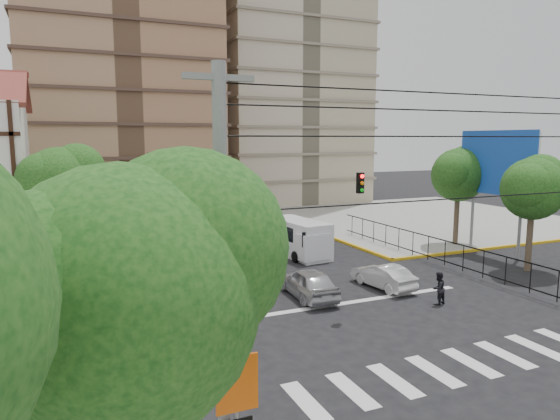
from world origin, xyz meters
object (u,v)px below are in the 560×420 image
traffic_light_nw (150,228)px  district_sign (237,397)px  car_white_front_right (383,276)px  car_silver_front_left (309,283)px  pedestrian_crosswalk (438,288)px  van_right_lane (300,239)px  van_left_lane (202,221)px

traffic_light_nw → district_sign: (-1.00, -17.04, -0.66)m
car_white_front_right → car_silver_front_left: bearing=-8.3°
car_silver_front_left → car_white_front_right: size_ratio=1.13×
district_sign → pedestrian_crosswalk: district_sign is taller
district_sign → car_white_front_right: size_ratio=0.84×
van_right_lane → pedestrian_crosswalk: (1.69, -11.30, -0.38)m
van_left_lane → traffic_light_nw: bearing=-113.8°
van_right_lane → pedestrian_crosswalk: size_ratio=3.53×
pedestrian_crosswalk → traffic_light_nw: bearing=-49.2°
district_sign → car_white_front_right: bearing=44.6°
traffic_light_nw → pedestrian_crosswalk: traffic_light_nw is taller
district_sign → pedestrian_crosswalk: (12.79, 8.56, -1.68)m
car_silver_front_left → pedestrian_crosswalk: (5.08, -3.37, 0.04)m
van_left_lane → car_white_front_right: (4.91, -17.86, -0.52)m
car_white_front_right → pedestrian_crosswalk: pedestrian_crosswalk is taller
traffic_light_nw → car_white_front_right: 12.41m
pedestrian_crosswalk → district_sign: bearing=20.4°
van_right_lane → car_white_front_right: van_right_lane is taller
pedestrian_crosswalk → car_silver_front_left: bearing=-47.0°
van_left_lane → car_silver_front_left: van_left_lane is taller
pedestrian_crosswalk → van_right_lane: bearing=-95.0°
traffic_light_nw → car_silver_front_left: bearing=-37.3°
district_sign → van_left_lane: district_sign is taller
district_sign → car_silver_front_left: size_ratio=0.74×
district_sign → van_right_lane: size_ratio=0.58×
traffic_light_nw → van_left_lane: bearing=64.3°
car_silver_front_left → car_white_front_right: car_silver_front_left is taller
traffic_light_nw → car_silver_front_left: (6.70, -5.10, -2.38)m
traffic_light_nw → car_white_front_right: (10.97, -5.26, -2.48)m
traffic_light_nw → van_left_lane: traffic_light_nw is taller
van_left_lane → pedestrian_crosswalk: size_ratio=3.41×
van_left_lane → car_white_front_right: bearing=-72.8°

